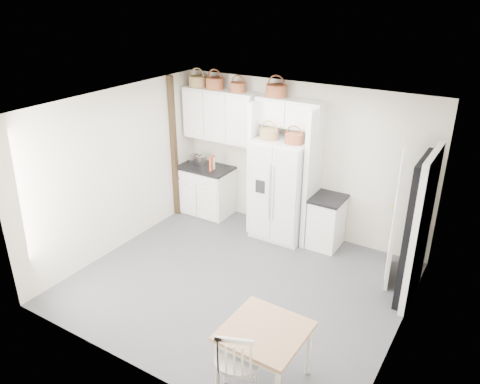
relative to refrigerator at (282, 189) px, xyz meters
The scene contains 28 objects.
floor 1.86m from the refrigerator, 84.76° to the right, with size 4.50×4.50×0.00m, color #45454B.
ceiling 2.39m from the refrigerator, 84.76° to the right, with size 4.50×4.50×0.00m, color white.
wall_back 0.59m from the refrigerator, 67.55° to the left, with size 4.50×4.50×0.00m, color beige.
wall_left 2.70m from the refrigerator, 142.06° to the right, with size 4.00×4.00×0.00m, color beige.
wall_right 2.94m from the refrigerator, 34.30° to the right, with size 4.00×4.00×0.00m, color beige.
refrigerator is the anchor object (origin of this frame).
base_cab_left 1.67m from the refrigerator, behind, with size 0.96×0.60×0.89m, color white.
base_cab_right 0.92m from the refrigerator, ahead, with size 0.47×0.57×0.83m, color white.
dining_table 3.37m from the refrigerator, 66.09° to the right, with size 0.84×0.84×0.70m, color #A77341.
windsor_chair 3.62m from the refrigerator, 69.99° to the right, with size 0.49×0.45×1.01m, color white.
counter_left 1.61m from the refrigerator, behind, with size 1.00×0.64×0.04m, color black.
counter_right 0.81m from the refrigerator, ahead, with size 0.51×0.61×0.04m, color black.
toaster 1.78m from the refrigerator, behind, with size 0.29×0.17×0.20m, color silver.
cookbook_red 1.42m from the refrigerator, behind, with size 0.04×0.18×0.26m, color #BC4123.
cookbook_cream 1.42m from the refrigerator, behind, with size 0.03×0.16×0.24m, color beige.
basket_upper_a 2.42m from the refrigerator, behind, with size 0.32×0.32×0.18m, color olive.
basket_upper_b 2.16m from the refrigerator, behind, with size 0.33×0.33×0.19m, color brown.
basket_upper_c 1.86m from the refrigerator, 168.91° to the left, with size 0.28×0.28×0.16m, color brown.
basket_bridge_a 1.62m from the refrigerator, 143.91° to the left, with size 0.34×0.34×0.19m, color brown.
basket_fridge_a 0.98m from the refrigerator, 155.80° to the right, with size 0.31×0.31×0.17m, color olive.
basket_fridge_b 0.97m from the refrigerator, 24.36° to the right, with size 0.29×0.29×0.16m, color brown.
upper_cabinet 1.71m from the refrigerator, behind, with size 1.40×0.34×0.90m, color white.
bridge_cabinet 1.28m from the refrigerator, 90.00° to the left, with size 1.12×0.34×0.45m, color white.
fridge_panel_left 0.59m from the refrigerator, behind, with size 0.08×0.60×2.30m, color white.
fridge_panel_right 0.59m from the refrigerator, ahead, with size 0.08×0.60×2.30m, color white.
trim_post 2.12m from the refrigerator, behind, with size 0.09×0.09×2.60m, color #302010.
doorway_void 2.40m from the refrigerator, 15.41° to the right, with size 0.18×0.85×2.05m, color black.
door_slab 1.98m from the refrigerator, ahead, with size 0.80×0.04×2.05m, color white.
Camera 1 is at (3.01, -4.85, 4.00)m, focal length 35.00 mm.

